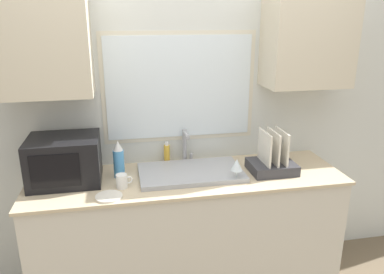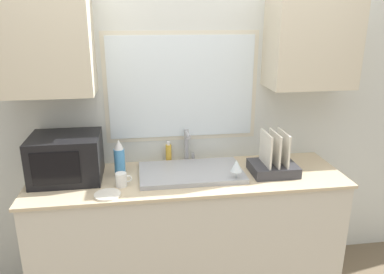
{
  "view_description": "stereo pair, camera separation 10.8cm",
  "coord_description": "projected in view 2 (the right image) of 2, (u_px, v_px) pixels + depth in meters",
  "views": [
    {
      "loc": [
        -0.41,
        -1.96,
        1.91
      ],
      "look_at": [
        0.02,
        0.27,
        1.17
      ],
      "focal_mm": 35.0,
      "sensor_mm": 36.0,
      "label": 1
    },
    {
      "loc": [
        -0.31,
        -1.98,
        1.91
      ],
      "look_at": [
        0.02,
        0.27,
        1.17
      ],
      "focal_mm": 35.0,
      "sensor_mm": 36.0,
      "label": 2
    }
  ],
  "objects": [
    {
      "name": "wall_back",
      "position": [
        182.0,
        92.0,
        2.62
      ],
      "size": [
        6.0,
        0.38,
        2.6
      ],
      "color": "silver",
      "rests_on": "ground_plane"
    },
    {
      "name": "soap_bottle",
      "position": [
        169.0,
        153.0,
        2.7
      ],
      "size": [
        0.04,
        0.04,
        0.16
      ],
      "color": "gold",
      "rests_on": "countertop"
    },
    {
      "name": "sink_basin",
      "position": [
        191.0,
        172.0,
        2.52
      ],
      "size": [
        0.69,
        0.41,
        0.03
      ],
      "color": "#9EA0A5",
      "rests_on": "countertop"
    },
    {
      "name": "dish_rack",
      "position": [
        273.0,
        163.0,
        2.52
      ],
      "size": [
        0.3,
        0.25,
        0.29
      ],
      "color": "#333338",
      "rests_on": "countertop"
    },
    {
      "name": "wine_glass",
      "position": [
        236.0,
        166.0,
        2.37
      ],
      "size": [
        0.08,
        0.08,
        0.15
      ],
      "color": "silver",
      "rests_on": "countertop"
    },
    {
      "name": "countertop",
      "position": [
        188.0,
        233.0,
        2.64
      ],
      "size": [
        2.09,
        0.63,
        0.89
      ],
      "color": "beige",
      "rests_on": "ground_plane"
    },
    {
      "name": "microwave",
      "position": [
        66.0,
        158.0,
        2.41
      ],
      "size": [
        0.44,
        0.36,
        0.3
      ],
      "color": "black",
      "rests_on": "countertop"
    },
    {
      "name": "mug_near_sink",
      "position": [
        122.0,
        180.0,
        2.34
      ],
      "size": [
        0.1,
        0.07,
        0.09
      ],
      "color": "white",
      "rests_on": "countertop"
    },
    {
      "name": "spray_bottle",
      "position": [
        119.0,
        159.0,
        2.47
      ],
      "size": [
        0.07,
        0.07,
        0.25
      ],
      "color": "#4C99D8",
      "rests_on": "countertop"
    },
    {
      "name": "small_plate",
      "position": [
        107.0,
        195.0,
        2.22
      ],
      "size": [
        0.16,
        0.16,
        0.01
      ],
      "color": "silver",
      "rests_on": "countertop"
    },
    {
      "name": "faucet",
      "position": [
        187.0,
        144.0,
        2.68
      ],
      "size": [
        0.08,
        0.16,
        0.25
      ],
      "color": "#99999E",
      "rests_on": "countertop"
    }
  ]
}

